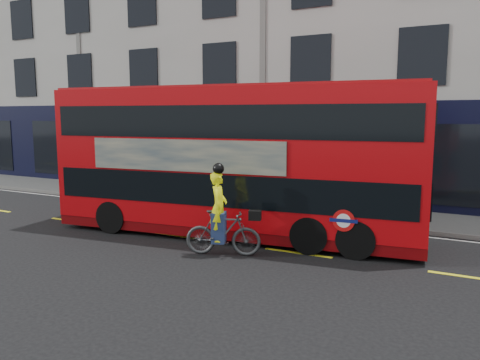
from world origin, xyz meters
The scene contains 8 objects.
ground centered at (0.00, 0.00, 0.00)m, with size 120.00×120.00×0.00m, color black.
pavement centered at (0.00, 6.50, 0.06)m, with size 60.00×3.00×0.12m, color slate.
kerb centered at (0.00, 5.00, 0.07)m, with size 60.00×0.12×0.13m, color slate.
building_terrace centered at (0.00, 12.94, 7.49)m, with size 50.00×10.07×15.00m.
road_edge_line centered at (0.00, 4.70, 0.00)m, with size 58.00×0.10×0.01m, color silver.
lane_dashes centered at (0.00, 1.50, 0.00)m, with size 58.00×0.12×0.01m, color yellow, non-canonical shape.
bus centered at (1.69, 2.38, 2.20)m, with size 10.86×3.54×4.30m.
cyclist centered at (2.36, 0.46, 0.78)m, with size 1.97×1.13×2.33m.
Camera 1 is at (7.99, -9.46, 3.49)m, focal length 35.00 mm.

